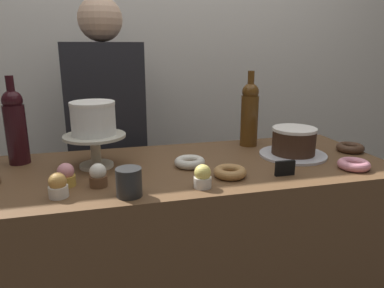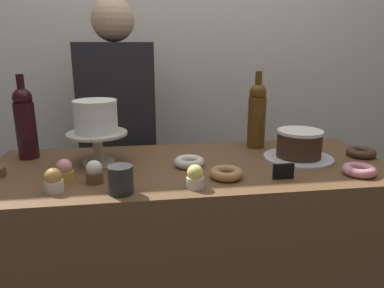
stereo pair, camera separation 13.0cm
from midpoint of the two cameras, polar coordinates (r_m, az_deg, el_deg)
name	(u,v)px [view 2 (the right image)]	position (r m, az deg, el deg)	size (l,w,h in m)	color
back_wall	(170,61)	(2.12, -1.74, 13.10)	(6.00, 0.05, 2.60)	silver
display_counter	(192,276)	(1.55, 2.57, -20.41)	(1.47, 0.60, 0.96)	brown
cake_stand_pedestal	(98,142)	(1.34, -12.17, 0.22)	(0.22, 0.22, 0.12)	beige
white_layer_cake	(96,116)	(1.32, -12.41, 4.31)	(0.16, 0.16, 0.12)	white
silver_serving_platter	(298,158)	(1.47, 19.02, -2.13)	(0.26, 0.26, 0.01)	silver
chocolate_round_cake	(299,143)	(1.45, 19.22, 0.04)	(0.17, 0.17, 0.11)	#3D2619
wine_bottle_dark_red	(25,122)	(1.49, -22.83, 3.25)	(0.08, 0.08, 0.33)	black
wine_bottle_amber	(257,114)	(1.56, 12.67, 4.62)	(0.08, 0.08, 0.33)	#5B3814
cupcake_strawberry	(65,171)	(1.21, -16.80, -4.16)	(0.06, 0.06, 0.07)	gold
cupcake_lemon	(195,177)	(1.11, 3.90, -5.33)	(0.06, 0.06, 0.07)	white
cupcake_caramel	(54,181)	(1.13, -18.17, -5.62)	(0.06, 0.06, 0.07)	white
cupcake_vanilla	(94,172)	(1.17, -12.26, -4.47)	(0.06, 0.06, 0.07)	brown
donut_maple	(226,173)	(1.20, 8.61, -4.70)	(0.11, 0.11, 0.03)	#B27F47
donut_sugar	(189,162)	(1.31, 2.42, -2.92)	(0.11, 0.11, 0.03)	silver
donut_chocolate	(361,152)	(1.60, 27.51, -1.24)	(0.11, 0.11, 0.03)	#472D1E
donut_pink	(359,170)	(1.38, 27.61, -3.75)	(0.11, 0.11, 0.03)	pink
price_sign_chalkboard	(283,171)	(1.24, 17.33, -4.23)	(0.07, 0.01, 0.05)	black
coffee_cup_ceramic	(121,180)	(1.07, -7.92, -5.72)	(0.08, 0.08, 0.08)	#282828
barista_figure	(120,157)	(1.84, -9.39, -2.03)	(0.36, 0.22, 1.60)	black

